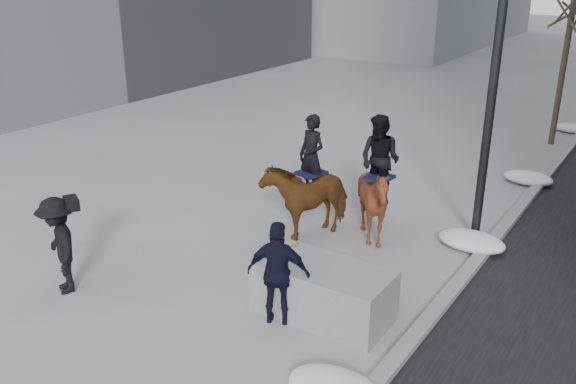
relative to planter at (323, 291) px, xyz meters
The scene contains 9 objects.
ground 1.51m from the planter, behind, with size 120.00×120.00×0.00m, color gray.
curb 10.06m from the planter, 81.10° to the left, with size 0.25×90.00×0.12m, color gray.
planter is the anchor object (origin of this frame).
tree_near 12.69m from the planter, 85.63° to the left, with size 1.20×1.20×4.84m, color #3B2F22, non-canonical shape.
mounted_left 3.26m from the planter, 126.63° to the left, with size 1.35×2.14×2.55m.
mounted_right 3.12m from the planter, 100.65° to the left, with size 1.55×1.70×2.65m.
feeder 0.86m from the planter, 130.30° to the right, with size 1.11×1.02×1.75m.
camera_crew 4.61m from the planter, 156.02° to the right, with size 1.31×1.10×1.75m.
snow_piles 4.93m from the planter, 75.22° to the left, with size 1.43×16.84×0.36m.
Camera 1 is at (5.81, -7.45, 5.54)m, focal length 38.00 mm.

